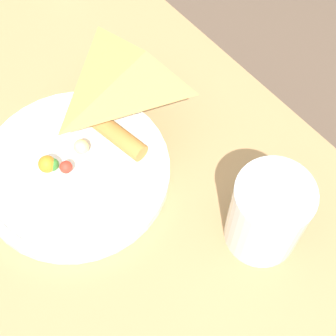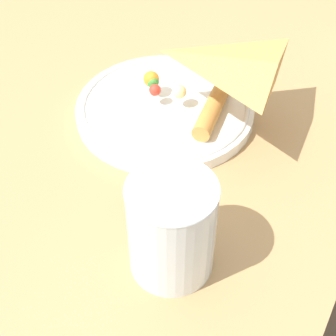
{
  "view_description": "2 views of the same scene",
  "coord_description": "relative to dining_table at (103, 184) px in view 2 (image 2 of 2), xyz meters",
  "views": [
    {
      "loc": [
        -0.26,
        0.04,
        1.36
      ],
      "look_at": [
        -0.03,
        -0.15,
        0.84
      ],
      "focal_mm": 55.0,
      "sensor_mm": 36.0,
      "label": 1
    },
    {
      "loc": [
        -0.42,
        -0.35,
        1.22
      ],
      "look_at": [
        -0.04,
        -0.14,
        0.79
      ],
      "focal_mm": 55.0,
      "sensor_mm": 36.0,
      "label": 2
    }
  ],
  "objects": [
    {
      "name": "plate_pizza",
      "position": [
        0.07,
        -0.07,
        0.13
      ],
      "size": [
        0.24,
        0.24,
        0.05
      ],
      "color": "white",
      "rests_on": "dining_table"
    },
    {
      "name": "milk_glass",
      "position": [
        -0.15,
        -0.2,
        0.17
      ],
      "size": [
        0.09,
        0.09,
        0.11
      ],
      "color": "white",
      "rests_on": "dining_table"
    },
    {
      "name": "dining_table",
      "position": [
        0.0,
        0.0,
        0.0
      ],
      "size": [
        1.15,
        0.73,
        0.77
      ],
      "color": "#A87F51",
      "rests_on": "ground_plane"
    }
  ]
}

